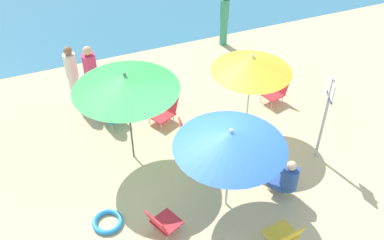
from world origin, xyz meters
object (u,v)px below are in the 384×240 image
umbrella_yellow (252,64)px  beach_chair_f (162,222)px  person_d (287,178)px  swim_ring (108,222)px  person_b (73,76)px  umbrella_green (126,82)px  beach_bag (281,173)px  person_c (224,19)px  beach_chair_a (190,133)px  beach_chair_c (110,109)px  beach_chair_d (285,235)px  warning_sign (327,109)px  person_a (92,79)px  beach_chair_e (165,109)px  beach_chair_b (275,90)px  umbrella_blue (230,139)px

umbrella_yellow → beach_chair_f: bearing=-143.5°
person_d → swim_ring: (-3.32, 0.61, -0.41)m
person_b → swim_ring: 3.97m
umbrella_yellow → person_b: umbrella_yellow is taller
umbrella_green → beach_bag: 3.53m
umbrella_green → person_c: umbrella_green is taller
person_d → beach_chair_a: bearing=-5.8°
person_c → swim_ring: person_c is taller
beach_chair_c → swim_ring: 3.00m
beach_chair_f → beach_chair_c: bearing=68.2°
person_b → person_c: (4.56, 1.31, 0.03)m
person_d → beach_chair_d: bearing=113.6°
umbrella_green → beach_chair_f: bearing=-92.3°
beach_chair_c → umbrella_yellow: bearing=43.3°
person_b → warning_sign: 5.79m
umbrella_yellow → person_c: (1.23, 3.80, -0.95)m
person_d → swim_ring: bearing=45.5°
beach_chair_c → swim_ring: size_ratio=1.25×
beach_chair_a → beach_chair_c: (-1.40, 1.40, 0.05)m
beach_chair_d → umbrella_yellow: bearing=-23.0°
umbrella_green → beach_chair_c: size_ratio=2.97×
beach_chair_c → person_a: 0.81m
person_d → person_b: bearing=0.6°
beach_chair_e → beach_chair_f: 3.24m
beach_chair_f → beach_bag: bearing=-14.8°
umbrella_yellow → beach_chair_d: 3.47m
person_a → beach_bag: size_ratio=4.83×
beach_chair_e → swim_ring: bearing=25.2°
beach_chair_a → person_a: bearing=142.5°
person_c → person_d: bearing=-67.0°
beach_chair_b → beach_chair_e: bearing=-22.0°
person_a → beach_chair_f: bearing=-51.2°
beach_chair_b → beach_chair_e: (-2.75, 0.33, -0.01)m
beach_chair_f → person_a: size_ratio=0.38×
beach_chair_b → person_c: (0.05, 3.07, 0.51)m
beach_chair_c → warning_sign: warning_sign is taller
warning_sign → beach_bag: bearing=-139.3°
person_d → swim_ring: person_d is taller
beach_chair_c → person_b: person_b is taller
beach_chair_b → warning_sign: size_ratio=0.33×
umbrella_green → beach_chair_b: bearing=9.1°
beach_chair_d → beach_chair_f: (-1.82, 1.06, -0.03)m
umbrella_blue → umbrella_yellow: size_ratio=0.99×
umbrella_yellow → beach_chair_e: 2.39m
umbrella_green → beach_chair_a: (1.26, -0.05, -1.60)m
umbrella_blue → person_d: umbrella_blue is taller
beach_chair_e → person_d: bearing=87.6°
beach_chair_a → umbrella_blue: bearing=-77.3°
beach_chair_d → warning_sign: warning_sign is taller
beach_chair_d → person_a: bearing=15.3°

